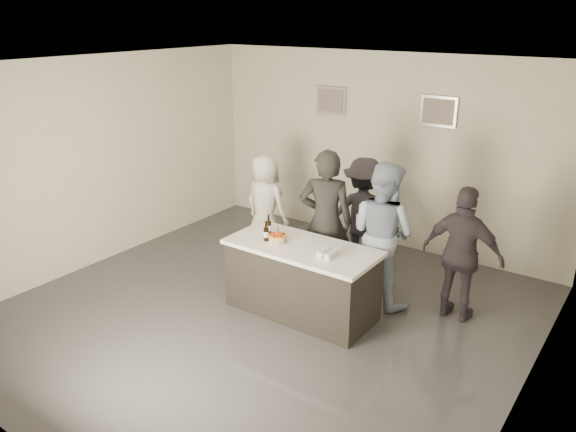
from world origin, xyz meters
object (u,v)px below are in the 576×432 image
at_px(person_guest_left, 265,204).
at_px(person_guest_back, 363,214).
at_px(bar_counter, 302,279).
at_px(person_main_black, 326,222).
at_px(person_main_blue, 383,234).
at_px(beer_bottle_b, 266,231).
at_px(person_guest_right, 462,255).
at_px(beer_bottle_a, 269,224).
at_px(cake, 278,239).

height_order(person_guest_left, person_guest_back, person_guest_back).
relative_size(bar_counter, person_main_black, 0.96).
bearing_deg(person_guest_back, bar_counter, 72.90).
height_order(person_main_blue, person_guest_back, person_main_blue).
relative_size(beer_bottle_b, person_guest_left, 0.17).
xyz_separation_m(beer_bottle_b, person_guest_right, (2.07, 1.12, -0.19)).
xyz_separation_m(beer_bottle_a, person_guest_right, (2.17, 0.93, -0.19)).
xyz_separation_m(beer_bottle_a, person_guest_back, (0.53, 1.53, -0.20)).
bearing_deg(bar_counter, cake, -168.39).
height_order(beer_bottle_b, person_guest_right, person_guest_right).
relative_size(beer_bottle_a, person_main_blue, 0.14).
relative_size(beer_bottle_a, beer_bottle_b, 1.00).
relative_size(person_main_blue, person_guest_left, 1.19).
bearing_deg(person_guest_back, beer_bottle_b, 58.19).
bearing_deg(person_main_black, beer_bottle_a, 31.95).
xyz_separation_m(person_main_black, person_guest_back, (0.09, 0.88, -0.14)).
bearing_deg(person_guest_left, person_guest_right, -178.52).
bearing_deg(person_main_blue, person_guest_right, -158.25).
relative_size(beer_bottle_b, person_main_black, 0.13).
bearing_deg(person_guest_left, cake, 138.49).
relative_size(bar_counter, person_main_blue, 1.00).
xyz_separation_m(beer_bottle_a, person_main_black, (0.44, 0.65, -0.06)).
xyz_separation_m(bar_counter, person_guest_back, (-0.02, 1.59, 0.38)).
distance_m(bar_counter, person_guest_right, 1.95).
distance_m(cake, person_main_black, 0.81).
distance_m(person_main_blue, person_guest_left, 2.20).
bearing_deg(beer_bottle_b, cake, 22.60).
bearing_deg(person_main_blue, bar_counter, 65.99).
xyz_separation_m(cake, person_guest_right, (1.94, 1.06, -0.10)).
bearing_deg(bar_counter, beer_bottle_b, -164.92).
relative_size(person_main_black, person_guest_left, 1.24).
xyz_separation_m(cake, person_main_black, (0.20, 0.78, 0.03)).
height_order(beer_bottle_b, person_guest_left, person_guest_left).
bearing_deg(beer_bottle_a, person_main_black, 55.59).
xyz_separation_m(cake, person_main_blue, (0.96, 0.92, -0.01)).
distance_m(beer_bottle_b, person_guest_back, 1.78).
xyz_separation_m(bar_counter, person_guest_right, (1.62, 1.00, 0.39)).
bearing_deg(beer_bottle_a, bar_counter, -6.96).
xyz_separation_m(person_main_black, person_guest_left, (-1.40, 0.53, -0.19)).
distance_m(cake, person_guest_right, 2.21).
relative_size(beer_bottle_a, person_guest_back, 0.16).
xyz_separation_m(cake, beer_bottle_a, (-0.24, 0.13, 0.09)).
xyz_separation_m(beer_bottle_b, person_guest_back, (0.43, 1.71, -0.20)).
xyz_separation_m(cake, person_guest_back, (0.29, 1.66, -0.11)).
distance_m(bar_counter, beer_bottle_a, 0.80).
xyz_separation_m(beer_bottle_b, person_guest_left, (-1.06, 1.37, -0.25)).
bearing_deg(bar_counter, person_guest_right, 31.58).
height_order(bar_counter, person_main_black, person_main_black).
height_order(person_main_black, person_main_blue, person_main_black).
relative_size(beer_bottle_a, person_guest_right, 0.16).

